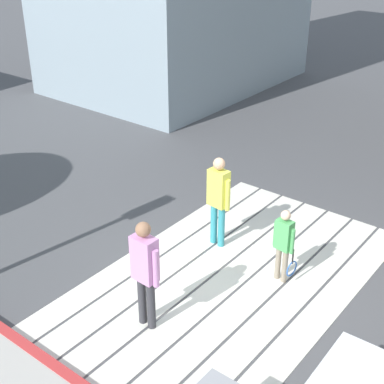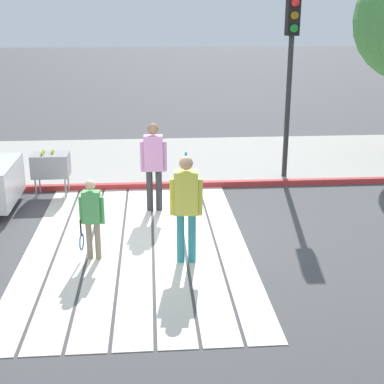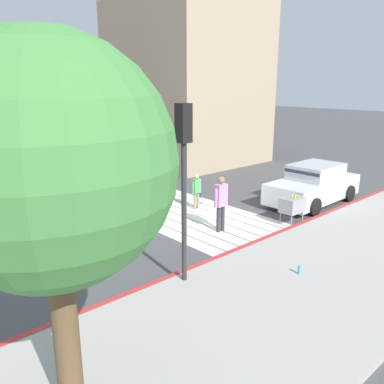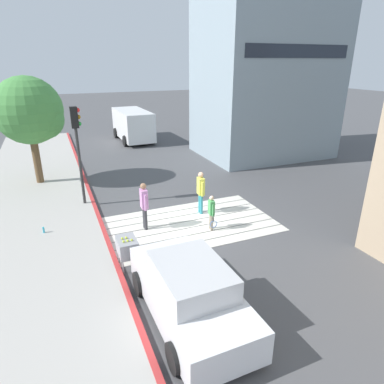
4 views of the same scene
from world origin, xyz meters
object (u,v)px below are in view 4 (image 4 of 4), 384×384
Objects in this scene: street_tree at (31,112)px; water_bottle at (44,230)px; tennis_ball_cart at (127,247)px; pedestrian_adult_trailing at (201,190)px; car_parked_near_curb at (189,292)px; pedestrian_adult_lead at (144,203)px; van_down_street at (133,125)px; traffic_light_corner at (77,137)px; pedestrian_child_with_racket at (211,211)px.

street_tree is 24.18× the size of water_bottle.
pedestrian_adult_trailing reaches higher than tennis_ball_cart.
car_parked_near_curb is 12.62m from street_tree.
street_tree reaches higher than tennis_ball_cart.
car_parked_near_curb is at bearing -92.95° from pedestrian_adult_lead.
car_parked_near_curb is 5.02m from pedestrian_adult_lead.
traffic_light_corner is (-5.02, -11.83, 1.76)m from van_down_street.
car_parked_near_curb is 19.70× the size of water_bottle.
pedestrian_child_with_racket is at bearing -24.66° from pedestrian_adult_lead.
street_tree is (-3.28, 11.84, 2.90)m from car_parked_near_curb.
traffic_light_corner is 3.99m from water_bottle.
pedestrian_child_with_racket is at bearing -53.63° from street_tree.
water_bottle is at bearing -126.76° from traffic_light_corner.
pedestrian_adult_lead is (1.16, 2.26, 0.36)m from tennis_ball_cart.
water_bottle is (-3.28, 5.89, -0.50)m from car_parked_near_curb.
pedestrian_adult_trailing is (3.65, 2.74, 0.34)m from tennis_ball_cart.
pedestrian_child_with_racket is (-0.25, -1.52, -0.27)m from pedestrian_adult_trailing.
van_down_street is 2.88× the size of pedestrian_adult_lead.
van_down_street is 16.06m from pedestrian_child_with_racket.
water_bottle is 0.12× the size of pedestrian_adult_lead.
tennis_ball_cart is 0.56× the size of pedestrian_adult_lead.
pedestrian_child_with_racket is at bearing 57.73° from car_parked_near_curb.
car_parked_near_curb is 6.76m from water_bottle.
pedestrian_adult_lead reaches higher than car_parked_near_curb.
tennis_ball_cart is (-0.90, 2.75, -0.04)m from car_parked_near_curb.
pedestrian_adult_lead is 2.49m from pedestrian_child_with_racket.
van_down_street is 17.80m from tennis_ball_cart.
van_down_street is at bearing 64.52° from water_bottle.
van_down_street reaches higher than pedestrian_child_with_racket.
street_tree reaches higher than traffic_light_corner.
tennis_ball_cart is at bearing -143.11° from pedestrian_adult_trailing.
pedestrian_adult_trailing is at bearing -31.68° from traffic_light_corner.
van_down_street is 3.85× the size of pedestrian_child_with_racket.
traffic_light_corner is 5.94m from tennis_ball_cart.
pedestrian_child_with_racket reaches higher than tennis_ball_cart.
water_bottle is 0.16× the size of pedestrian_child_with_racket.
van_down_street reaches higher than pedestrian_adult_trailing.
van_down_street is at bearing 80.23° from car_parked_near_curb.
tennis_ball_cart is at bearing -75.31° from street_tree.
van_down_street is 15.66m from water_bottle.
car_parked_near_curb is at bearing -60.90° from water_bottle.
pedestrian_adult_trailing is at bearing -92.73° from van_down_street.
street_tree is 9.84m from tennis_ball_cart.
van_down_street is at bearing 75.86° from tennis_ball_cart.
van_down_street reaches higher than water_bottle.
pedestrian_adult_lead reaches higher than pedestrian_adult_trailing.
van_down_street reaches higher than pedestrian_adult_lead.
van_down_street is 5.15× the size of tennis_ball_cart.
pedestrian_adult_lead is at bearing -14.06° from water_bottle.
street_tree reaches higher than car_parked_near_curb.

